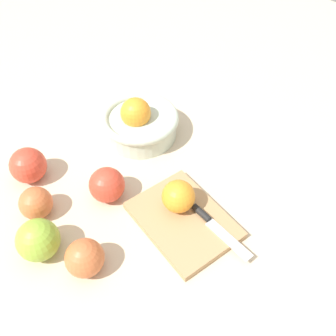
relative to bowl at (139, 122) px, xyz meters
The scene contains 10 objects.
ground_plane 0.23m from the bowl, 39.75° to the right, with size 2.40×2.40×0.00m, color beige.
bowl is the anchor object (origin of this frame).
cutting_board 0.29m from the bowl, 22.53° to the right, with size 0.21×0.16×0.02m, color tan.
orange_on_board 0.26m from the bowl, 22.39° to the right, with size 0.07×0.07×0.07m, color orange.
knife 0.33m from the bowl, 14.10° to the right, with size 0.16×0.03×0.01m.
apple_front_left 0.21m from the bowl, 59.77° to the right, with size 0.08×0.08×0.08m, color #D6422D.
apple_front_right 0.38m from the bowl, 55.63° to the right, with size 0.07×0.07×0.07m, color #CC6638.
apple_front_left_2 0.28m from the bowl, 102.14° to the right, with size 0.08×0.08×0.08m, color #D6422D.
apple_front_left_3 0.32m from the bowl, 82.60° to the right, with size 0.07×0.07×0.07m, color #CC6638.
apple_front_left_4 0.38m from the bowl, 70.52° to the right, with size 0.08×0.08×0.08m, color #8EB738.
Camera 1 is at (0.39, -0.29, 0.66)m, focal length 40.60 mm.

